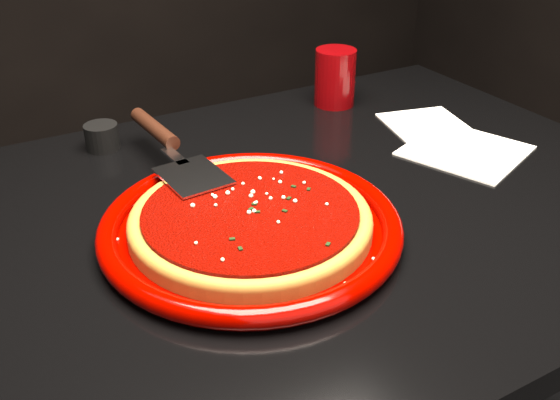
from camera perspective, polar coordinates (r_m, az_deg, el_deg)
The scene contains 12 objects.
table at distance 1.11m, azimuth -0.63°, elevation -17.78°, with size 1.20×0.80×0.75m, color black.
plate at distance 0.80m, azimuth -2.68°, elevation -2.33°, with size 0.39×0.39×0.03m, color #760200.
pizza_crust at distance 0.80m, azimuth -2.69°, elevation -2.06°, with size 0.31×0.31×0.02m, color brown.
pizza_crust_rim at distance 0.80m, azimuth -2.70°, elevation -1.58°, with size 0.31×0.31×0.02m, color brown.
pizza_sauce at distance 0.79m, azimuth -2.71°, elevation -1.24°, with size 0.28×0.28×0.01m, color #720400.
parmesan_dusting at distance 0.79m, azimuth -2.73°, elevation -0.76°, with size 0.27×0.27×0.01m, color beige, non-canonical shape.
basil_flecks at distance 0.79m, azimuth -2.73°, elevation -0.83°, with size 0.25×0.25×0.00m, color black, non-canonical shape.
pizza_server at distance 0.94m, azimuth -9.75°, elevation 4.80°, with size 0.10×0.34×0.03m, color silver, non-canonical shape.
cup at distance 1.21m, azimuth 5.06°, elevation 11.10°, with size 0.08×0.08×0.11m, color #810406.
napkin_a at distance 1.07m, azimuth 16.58°, elevation 4.36°, with size 0.17×0.17×0.00m, color white.
napkin_b at distance 1.15m, azimuth 13.29°, elevation 6.65°, with size 0.14×0.15×0.00m, color white.
ramekin at distance 1.07m, azimuth -15.97°, elevation 5.59°, with size 0.05×0.05×0.04m, color black.
Camera 1 is at (-0.35, -0.65, 1.19)m, focal length 40.00 mm.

